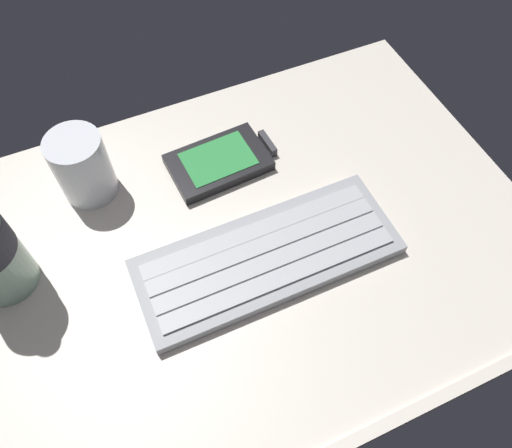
% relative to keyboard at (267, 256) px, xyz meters
% --- Properties ---
extents(ground_plane, '(0.64, 0.48, 0.03)m').
position_rel_keyboard_xyz_m(ground_plane, '(0.00, 0.03, -0.02)').
color(ground_plane, beige).
extents(keyboard, '(0.29, 0.11, 0.02)m').
position_rel_keyboard_xyz_m(keyboard, '(0.00, 0.00, 0.00)').
color(keyboard, '#93969B').
rests_on(keyboard, ground_plane).
extents(handheld_device, '(0.13, 0.08, 0.02)m').
position_rel_keyboard_xyz_m(handheld_device, '(0.01, 0.15, -0.00)').
color(handheld_device, black).
rests_on(handheld_device, ground_plane).
extents(juice_cup, '(0.06, 0.06, 0.09)m').
position_rel_keyboard_xyz_m(juice_cup, '(-0.15, 0.18, 0.03)').
color(juice_cup, silver).
rests_on(juice_cup, ground_plane).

